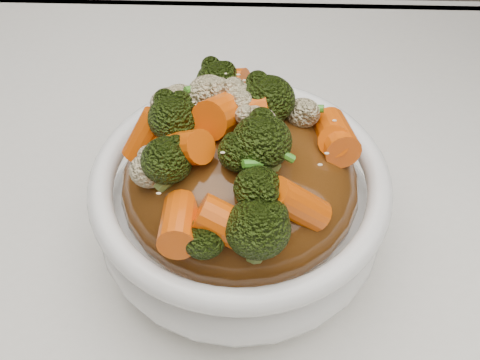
# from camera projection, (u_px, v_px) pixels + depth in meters

# --- Properties ---
(tablecloth) EXTENTS (1.20, 0.80, 0.04)m
(tablecloth) POSITION_uv_depth(u_px,v_px,m) (312.00, 321.00, 0.41)
(tablecloth) COLOR white
(tablecloth) RESTS_ON dining_table
(bowl) EXTENTS (0.22, 0.22, 0.08)m
(bowl) POSITION_uv_depth(u_px,v_px,m) (240.00, 208.00, 0.40)
(bowl) COLOR white
(bowl) RESTS_ON tablecloth
(sauce_base) EXTENTS (0.17, 0.17, 0.09)m
(sauce_base) POSITION_uv_depth(u_px,v_px,m) (240.00, 183.00, 0.38)
(sauce_base) COLOR #4C290D
(sauce_base) RESTS_ON bowl
(carrots) EXTENTS (0.17, 0.17, 0.05)m
(carrots) POSITION_uv_depth(u_px,v_px,m) (240.00, 119.00, 0.34)
(carrots) COLOR #DA5007
(carrots) RESTS_ON sauce_base
(broccoli) EXTENTS (0.17, 0.17, 0.04)m
(broccoli) POSITION_uv_depth(u_px,v_px,m) (240.00, 120.00, 0.34)
(broccoli) COLOR black
(broccoli) RESTS_ON sauce_base
(cauliflower) EXTENTS (0.17, 0.17, 0.03)m
(cauliflower) POSITION_uv_depth(u_px,v_px,m) (240.00, 122.00, 0.34)
(cauliflower) COLOR #CFBE8D
(cauliflower) RESTS_ON sauce_base
(scallions) EXTENTS (0.13, 0.13, 0.02)m
(scallions) POSITION_uv_depth(u_px,v_px,m) (240.00, 118.00, 0.34)
(scallions) COLOR #37801D
(scallions) RESTS_ON sauce_base
(sesame_seeds) EXTENTS (0.16, 0.16, 0.01)m
(sesame_seeds) POSITION_uv_depth(u_px,v_px,m) (240.00, 118.00, 0.34)
(sesame_seeds) COLOR beige
(sesame_seeds) RESTS_ON sauce_base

